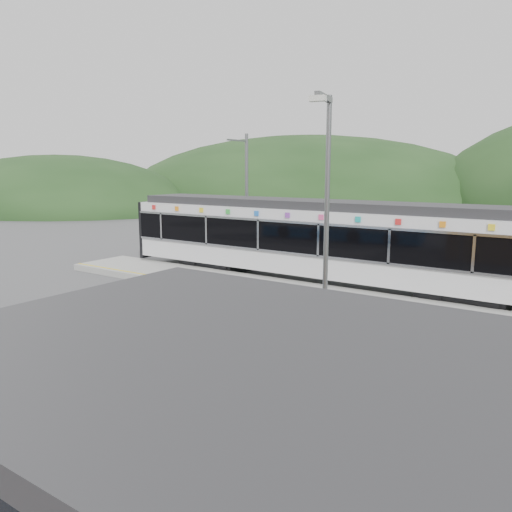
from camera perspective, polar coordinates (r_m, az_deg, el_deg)
The scene contains 8 objects.
ground at distance 17.17m, azimuth 1.47°, elevation -7.44°, with size 120.00×120.00×0.00m, color #4C4C4F.
hills at distance 19.93m, azimuth 25.49°, elevation -5.96°, with size 146.00×149.00×26.00m.
platform at distance 19.88m, azimuth 6.65°, elevation -4.64°, with size 26.00×3.20×0.30m, color #9E9E99.
yellow_line at distance 18.73m, azimuth 4.81°, elevation -5.02°, with size 26.00×0.10×0.01m, color yellow.
train at distance 22.30m, azimuth 7.79°, elevation 1.94°, with size 20.44×3.01×3.74m.
catenary_mast_west at distance 27.44m, azimuth -1.12°, elevation 6.83°, with size 0.18×1.80×7.00m.
station_shelter at distance 6.61m, azimuth 3.06°, elevation -22.68°, with size 9.20×6.20×3.00m.
lamp_post at distance 11.95m, azimuth 7.81°, elevation 4.62°, with size 0.38×1.20×6.79m.
Camera 1 is at (8.86, -13.79, 5.11)m, focal length 35.00 mm.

